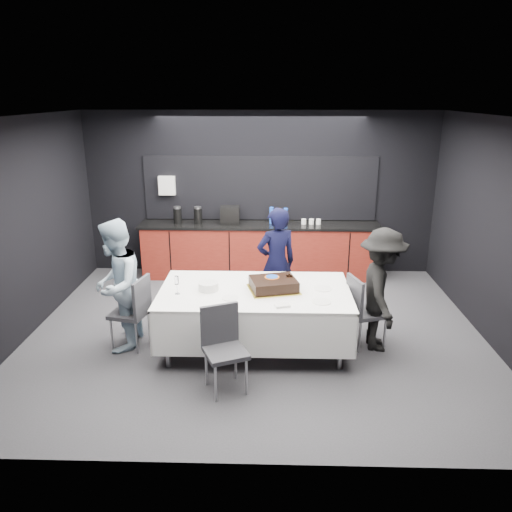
{
  "coord_description": "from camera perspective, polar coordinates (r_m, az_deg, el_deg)",
  "views": [
    {
      "loc": [
        0.18,
        -6.04,
        3.06
      ],
      "look_at": [
        0.0,
        0.1,
        1.05
      ],
      "focal_mm": 35.0,
      "sensor_mm": 36.0,
      "label": 1
    }
  ],
  "objects": [
    {
      "name": "person_center",
      "position": [
        6.98,
        2.34,
        -0.83
      ],
      "size": [
        0.68,
        0.57,
        1.59
      ],
      "primitive_type": "imported",
      "rotation": [
        0.0,
        0.0,
        3.53
      ],
      "color": "black",
      "rests_on": "ground"
    },
    {
      "name": "plate_stack",
      "position": [
        6.1,
        -5.45,
        -3.44
      ],
      "size": [
        0.24,
        0.24,
        0.1
      ],
      "primitive_type": "cylinder",
      "color": "white",
      "rests_on": "party_table"
    },
    {
      "name": "loose_plate_near",
      "position": [
        5.86,
        -2.97,
        -4.79
      ],
      "size": [
        0.2,
        0.2,
        0.01
      ],
      "primitive_type": "cylinder",
      "color": "white",
      "rests_on": "party_table"
    },
    {
      "name": "chair_left",
      "position": [
        6.38,
        -13.69,
        -5.75
      ],
      "size": [
        0.5,
        0.5,
        0.92
      ],
      "color": "#323237",
      "rests_on": "ground"
    },
    {
      "name": "cake_assembly",
      "position": [
        6.07,
        2.02,
        -3.26
      ],
      "size": [
        0.67,
        0.6,
        0.18
      ],
      "color": "gold",
      "rests_on": "party_table"
    },
    {
      "name": "ground",
      "position": [
        6.78,
        -0.03,
        -8.73
      ],
      "size": [
        6.0,
        6.0,
        0.0
      ],
      "primitive_type": "plane",
      "color": "#3D3D41",
      "rests_on": "ground"
    },
    {
      "name": "loose_plate_right_b",
      "position": [
        5.8,
        7.5,
        -5.18
      ],
      "size": [
        0.22,
        0.22,
        0.01
      ],
      "primitive_type": "cylinder",
      "color": "white",
      "rests_on": "party_table"
    },
    {
      "name": "room_shell",
      "position": [
        6.17,
        -0.03,
        6.87
      ],
      "size": [
        6.04,
        5.04,
        2.82
      ],
      "color": "white",
      "rests_on": "ground"
    },
    {
      "name": "chair_right",
      "position": [
        6.36,
        12.0,
        -5.71
      ],
      "size": [
        0.52,
        0.52,
        0.92
      ],
      "color": "#323237",
      "rests_on": "ground"
    },
    {
      "name": "chair_near",
      "position": [
        5.41,
        -3.79,
        -9.78
      ],
      "size": [
        0.55,
        0.55,
        0.92
      ],
      "color": "#323237",
      "rests_on": "ground"
    },
    {
      "name": "loose_plate_right_a",
      "position": [
        6.17,
        7.64,
        -3.7
      ],
      "size": [
        0.22,
        0.22,
        0.01
      ],
      "primitive_type": "cylinder",
      "color": "white",
      "rests_on": "party_table"
    },
    {
      "name": "person_right",
      "position": [
        6.3,
        14.11,
        -3.79
      ],
      "size": [
        0.62,
        1.02,
        1.54
      ],
      "primitive_type": "imported",
      "rotation": [
        0.0,
        0.0,
        1.53
      ],
      "color": "black",
      "rests_on": "ground"
    },
    {
      "name": "fork_pile",
      "position": [
        5.63,
        3.02,
        -5.66
      ],
      "size": [
        0.19,
        0.15,
        0.03
      ],
      "primitive_type": "cube",
      "rotation": [
        0.0,
        0.0,
        0.28
      ],
      "color": "white",
      "rests_on": "party_table"
    },
    {
      "name": "person_left",
      "position": [
        6.34,
        -15.65,
        -3.29
      ],
      "size": [
        0.64,
        0.81,
        1.64
      ],
      "primitive_type": "imported",
      "rotation": [
        0.0,
        0.0,
        -1.59
      ],
      "color": "silver",
      "rests_on": "ground"
    },
    {
      "name": "champagne_flute",
      "position": [
        5.99,
        -9.05,
        -2.88
      ],
      "size": [
        0.06,
        0.06,
        0.22
      ],
      "color": "white",
      "rests_on": "party_table"
    },
    {
      "name": "loose_plate_far",
      "position": [
        6.48,
        -0.25,
        -2.45
      ],
      "size": [
        0.2,
        0.2,
        0.01
      ],
      "primitive_type": "cylinder",
      "color": "white",
      "rests_on": "party_table"
    },
    {
      "name": "party_table",
      "position": [
        6.15,
        -0.14,
        -5.08
      ],
      "size": [
        2.32,
        1.32,
        0.78
      ],
      "color": "#99999E",
      "rests_on": "ground"
    },
    {
      "name": "kitchenette",
      "position": [
        8.64,
        0.31,
        1.17
      ],
      "size": [
        4.1,
        0.64,
        2.05
      ],
      "color": "maroon",
      "rests_on": "ground"
    }
  ]
}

